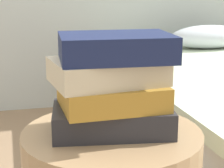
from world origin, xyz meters
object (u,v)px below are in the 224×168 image
book_ochre (112,95)px  book_navy (116,47)px  book_charcoal (111,119)px  book_cream (107,71)px

book_ochre → book_navy: bearing=-62.7°
book_charcoal → book_ochre: (0.00, -0.00, 0.06)m
book_charcoal → book_ochre: book_ochre is taller
book_charcoal → book_cream: size_ratio=1.11×
book_charcoal → book_ochre: 0.06m
book_navy → book_cream: bearing=138.5°
book_ochre → book_cream: size_ratio=0.94×
book_charcoal → book_navy: bearing=-43.5°
book_charcoal → book_navy: (0.01, -0.01, 0.18)m
book_ochre → book_navy: (0.01, -0.01, 0.12)m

